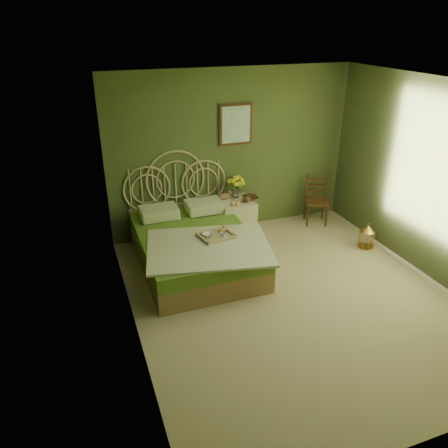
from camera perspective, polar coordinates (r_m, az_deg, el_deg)
name	(u,v)px	position (r m, az deg, el deg)	size (l,w,h in m)	color
floor	(294,297)	(5.75, 9.10, -9.44)	(4.50, 4.50, 0.00)	tan
ceiling	(311,87)	(4.78, 11.32, 17.09)	(4.50, 4.50, 0.00)	silver
wall_back	(232,152)	(7.04, 1.08, 9.32)	(4.00, 4.00, 0.00)	#4E562D
wall_left	(127,230)	(4.53, -12.53, -0.77)	(4.50, 4.50, 0.00)	#4E562D
wall_right	(438,184)	(6.32, 26.16, 4.76)	(4.50, 4.50, 0.00)	#4E562D
wall_art	(236,124)	(6.92, 1.55, 12.88)	(0.54, 0.04, 0.64)	#3E2311
bed	(195,245)	(6.26, -3.86, -2.70)	(1.82, 2.29, 1.42)	#9D7B4E
nightstand	(236,214)	(7.08, 1.51, 1.35)	(0.55, 0.55, 1.03)	#F4E5C7
chair	(315,197)	(7.66, 11.76, 3.53)	(0.48, 0.48, 0.84)	#3E2311
birdcage	(367,237)	(7.11, 18.14, -1.60)	(0.24, 0.24, 0.36)	#CB8E41
book_lower	(246,198)	(7.05, 2.84, 3.42)	(0.18, 0.24, 0.02)	#381E0F
book_upper	(246,197)	(7.05, 2.84, 3.56)	(0.17, 0.23, 0.02)	#472819
cereal_bowl	(208,235)	(5.97, -2.12, -1.40)	(0.14, 0.14, 0.03)	white
coffee_cup	(223,235)	(5.92, -0.14, -1.41)	(0.08, 0.08, 0.07)	white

